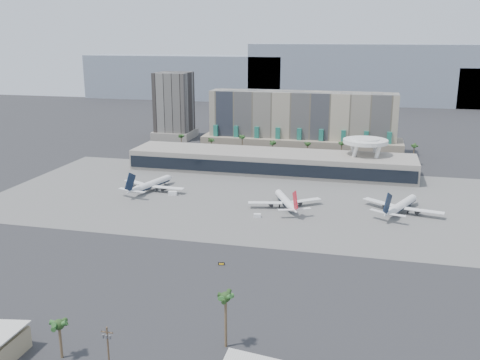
% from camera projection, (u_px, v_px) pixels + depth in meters
% --- Properties ---
extents(ground, '(900.00, 900.00, 0.00)m').
position_uv_depth(ground, '(222.00, 235.00, 221.23)').
color(ground, '#232326').
rests_on(ground, ground).
extents(apron_pad, '(260.00, 130.00, 0.06)m').
position_uv_depth(apron_pad, '(251.00, 197.00, 272.79)').
color(apron_pad, '#5B5B59').
rests_on(apron_pad, ground).
extents(mountain_ridge, '(680.00, 60.00, 70.00)m').
position_uv_depth(mountain_ridge, '(348.00, 78.00, 647.73)').
color(mountain_ridge, gray).
rests_on(mountain_ridge, ground).
extents(hotel, '(140.00, 30.00, 42.00)m').
position_uv_depth(hotel, '(301.00, 128.00, 378.08)').
color(hotel, tan).
rests_on(hotel, ground).
extents(office_tower, '(30.00, 30.00, 52.00)m').
position_uv_depth(office_tower, '(174.00, 109.00, 424.48)').
color(office_tower, black).
rests_on(office_tower, ground).
extents(terminal, '(170.00, 32.50, 14.50)m').
position_uv_depth(terminal, '(271.00, 161.00, 322.51)').
color(terminal, '#9E958B').
rests_on(terminal, ground).
extents(saucer_structure, '(26.00, 26.00, 21.89)m').
position_uv_depth(saucer_structure, '(365.00, 144.00, 312.59)').
color(saucer_structure, white).
rests_on(saucer_structure, ground).
extents(palm_row, '(157.80, 2.80, 13.10)m').
position_uv_depth(palm_row, '(291.00, 144.00, 352.84)').
color(palm_row, brown).
rests_on(palm_row, ground).
extents(utility_pole, '(3.20, 0.85, 12.00)m').
position_uv_depth(utility_pole, '(108.00, 345.00, 129.72)').
color(utility_pole, '#4C3826').
rests_on(utility_pole, ground).
extents(airliner_left, '(37.38, 38.77, 13.68)m').
position_uv_depth(airliner_left, '(151.00, 184.00, 283.54)').
color(airliner_left, white).
rests_on(airliner_left, ground).
extents(airliner_centre, '(34.02, 35.02, 12.95)m').
position_uv_depth(airliner_centre, '(286.00, 201.00, 255.76)').
color(airliner_centre, white).
rests_on(airliner_centre, ground).
extents(airliner_right, '(36.44, 37.52, 13.84)m').
position_uv_depth(airliner_right, '(401.00, 206.00, 247.92)').
color(airliner_right, white).
rests_on(airliner_right, ground).
extents(service_vehicle_a, '(4.55, 2.64, 2.11)m').
position_uv_depth(service_vehicle_a, '(173.00, 193.00, 275.64)').
color(service_vehicle_a, white).
rests_on(service_vehicle_a, ground).
extents(service_vehicle_b, '(3.60, 2.63, 1.66)m').
position_uv_depth(service_vehicle_b, '(257.00, 216.00, 242.38)').
color(service_vehicle_b, white).
rests_on(service_vehicle_b, ground).
extents(taxiway_sign, '(2.36, 0.87, 1.07)m').
position_uv_depth(taxiway_sign, '(221.00, 264.00, 191.98)').
color(taxiway_sign, black).
rests_on(taxiway_sign, ground).
extents(near_palm_a, '(6.00, 6.00, 10.86)m').
position_uv_depth(near_palm_a, '(59.00, 330.00, 134.92)').
color(near_palm_a, brown).
rests_on(near_palm_a, ground).
extents(near_palm_b, '(6.00, 6.00, 15.92)m').
position_uv_depth(near_palm_b, '(226.00, 302.00, 138.45)').
color(near_palm_b, brown).
rests_on(near_palm_b, ground).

